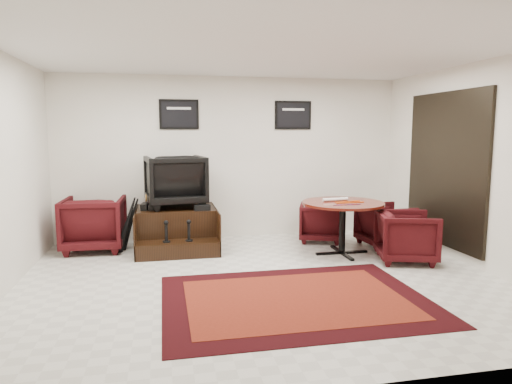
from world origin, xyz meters
TOP-DOWN VIEW (x-y plane):
  - ground at (0.00, 0.00)m, footprint 6.00×6.00m
  - room_shell at (0.41, 0.12)m, footprint 6.02×5.02m
  - area_rug at (0.22, -0.73)m, footprint 2.93×2.20m
  - shine_podium at (-1.00, 1.88)m, footprint 1.26×1.29m
  - shine_chair at (-1.00, 2.02)m, footprint 1.01×0.96m
  - shoes_pair at (-1.43, 1.83)m, footprint 0.25×0.30m
  - polish_kit at (-0.61, 1.60)m, footprint 0.25×0.18m
  - umbrella_black at (-1.76, 1.75)m, footprint 0.33×0.12m
  - umbrella_hooked at (-1.72, 1.88)m, footprint 0.32×0.12m
  - armchair_side at (-2.27, 1.99)m, footprint 0.94×0.88m
  - meeting_table at (1.47, 0.99)m, footprint 1.23×1.23m
  - table_chair_back at (1.42, 1.84)m, footprint 0.88×0.85m
  - table_chair_window at (2.34, 1.30)m, footprint 0.74×0.79m
  - table_chair_corner at (2.22, 0.42)m, footprint 0.91×0.94m
  - paper_roll at (1.38, 1.10)m, footprint 0.42×0.10m
  - table_clutter at (1.51, 0.88)m, footprint 0.57×0.35m

SIDE VIEW (x-z plane):
  - ground at x=0.00m, z-range 0.00..0.00m
  - area_rug at x=0.22m, z-range 0.00..0.01m
  - shine_podium at x=-1.00m, z-range -0.02..0.62m
  - table_chair_back at x=1.42m, z-range 0.00..0.72m
  - table_chair_window at x=2.34m, z-range 0.00..0.77m
  - table_chair_corner at x=2.22m, z-range 0.00..0.79m
  - umbrella_hooked at x=-1.72m, z-range 0.00..0.85m
  - umbrella_black at x=-1.76m, z-range 0.00..0.89m
  - armchair_side at x=-2.27m, z-range 0.00..0.94m
  - polish_kit at x=-0.61m, z-range 0.65..0.73m
  - shoes_pair at x=-1.43m, z-range 0.65..0.75m
  - meeting_table at x=1.47m, z-range 0.31..1.11m
  - table_clutter at x=1.51m, z-range 0.80..0.82m
  - paper_roll at x=1.38m, z-range 0.80..0.85m
  - shine_chair at x=-1.00m, z-range 0.65..1.58m
  - room_shell at x=0.41m, z-range 0.38..3.19m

